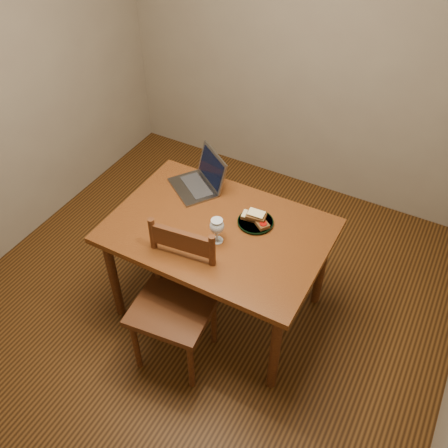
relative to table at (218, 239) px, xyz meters
The scene contains 10 objects.
floor 0.67m from the table, behind, with size 3.20×3.20×0.02m, color black.
back_wall 1.74m from the table, 93.17° to the left, with size 3.20×0.02×2.60m, color gray.
table is the anchor object (origin of this frame).
chair 0.45m from the table, 96.78° to the right, with size 0.50×0.48×0.48m.
plate 0.25m from the table, 40.01° to the left, with size 0.22×0.22×0.02m, color black.
sandwich_cheese 0.24m from the table, 48.62° to the left, with size 0.11×0.07×0.03m, color #381E0C, non-canonical shape.
sandwich_tomato 0.28m from the table, 32.22° to the left, with size 0.11×0.06×0.03m, color #381E0C, non-canonical shape.
sandwich_top 0.28m from the table, 41.00° to the left, with size 0.12×0.07×0.04m, color #381E0C, non-canonical shape.
milk_glass 0.20m from the table, 64.28° to the right, with size 0.09×0.09×0.16m, color white, non-canonical shape.
laptop 0.45m from the table, 133.84° to the left, with size 0.43×0.42×0.23m.
Camera 1 is at (1.16, -1.89, 2.79)m, focal length 40.00 mm.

